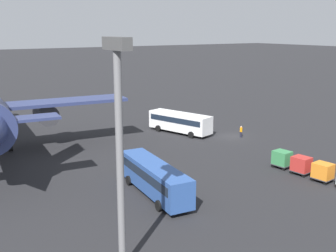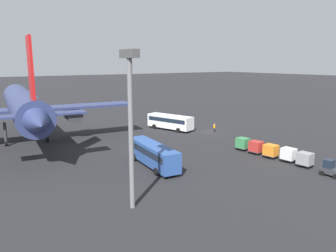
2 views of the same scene
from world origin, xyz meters
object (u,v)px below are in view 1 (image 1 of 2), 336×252
shuttle_bus_near (180,121)px  cargo_cart_green (282,158)px  cargo_cart_orange (323,171)px  shuttle_bus_far (155,176)px  cargo_cart_red (301,164)px  worker_person (241,132)px

shuttle_bus_near → cargo_cart_green: (-20.58, -0.46, -0.70)m
shuttle_bus_near → cargo_cart_orange: 26.17m
shuttle_bus_far → cargo_cart_red: size_ratio=5.46×
cargo_cart_orange → cargo_cart_red: 2.79m
shuttle_bus_near → worker_person: 9.61m
shuttle_bus_near → cargo_cart_green: 20.60m
shuttle_bus_far → worker_person: shuttle_bus_far is taller
cargo_cart_orange → cargo_cart_red: same height
worker_person → cargo_cart_orange: bearing=163.5°
shuttle_bus_far → cargo_cart_green: 16.88m
worker_person → cargo_cart_red: 17.09m
shuttle_bus_near → shuttle_bus_far: size_ratio=0.92×
cargo_cart_green → cargo_cart_red: bearing=-178.6°
worker_person → cargo_cart_green: (-13.33, 5.77, 0.32)m
worker_person → cargo_cart_green: 14.52m
cargo_cart_orange → cargo_cart_red: (2.78, 0.11, 0.00)m
shuttle_bus_far → cargo_cart_red: 17.36m
shuttle_bus_near → cargo_cart_green: shuttle_bus_near is taller
shuttle_bus_far → cargo_cart_orange: 18.29m
worker_person → cargo_cart_red: size_ratio=0.80×
cargo_cart_red → shuttle_bus_far: bearing=77.0°
shuttle_bus_near → cargo_cart_red: (-23.36, -0.53, -0.70)m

